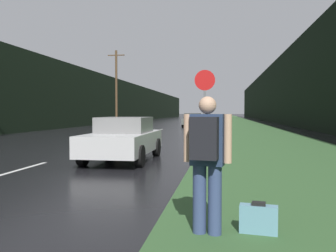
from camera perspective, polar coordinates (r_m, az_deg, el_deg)
grass_verge at (r=40.32m, az=11.75°, el=0.06°), size 6.00×240.00×0.02m
lane_stripe_b at (r=10.00m, az=-23.12°, el=-6.59°), size 0.12×3.00×0.01m
lane_stripe_c at (r=16.32m, az=-10.03°, el=-3.08°), size 0.12×3.00×0.01m
lane_stripe_d at (r=23.04m, az=-4.42°, el=-1.51°), size 0.12×3.00×0.01m
lane_stripe_e at (r=29.89m, az=-1.37°, el=-0.65°), size 0.12×3.00×0.01m
treeline_far_side at (r=52.62m, az=-8.53°, el=3.96°), size 2.00×140.00×6.22m
treeline_near_side at (r=50.96m, az=17.97°, el=5.29°), size 2.00×140.00×8.64m
utility_pole_far at (r=38.17m, az=-8.29°, el=6.16°), size 1.80×0.24×8.01m
stop_sign at (r=13.07m, az=5.91°, el=3.99°), size 0.75×0.07×3.05m
hitchhiker_with_backpack at (r=4.32m, az=6.23°, el=-4.84°), size 0.58×0.45×1.70m
suitcase at (r=4.64m, az=14.32°, el=-14.34°), size 0.47×0.22×0.41m
car_passing_near at (r=11.19m, az=-7.13°, el=-2.03°), size 1.84×4.03×1.35m
car_passing_far at (r=36.75m, az=3.96°, el=0.96°), size 1.92×4.36×1.40m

